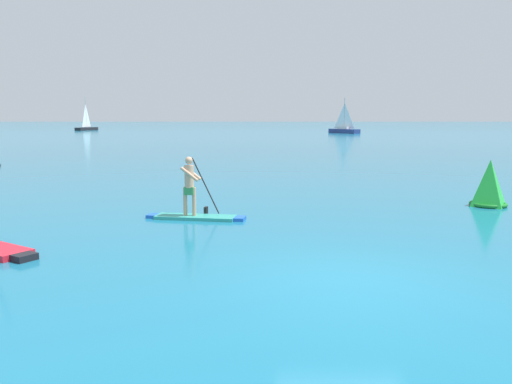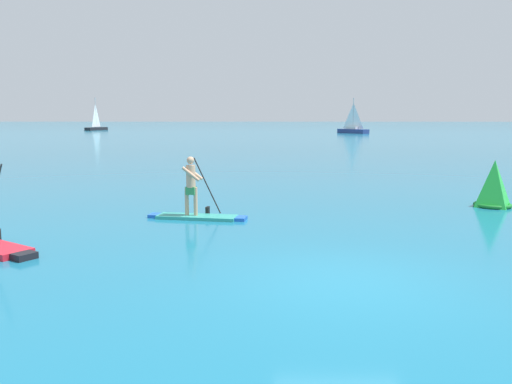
# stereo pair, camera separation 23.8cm
# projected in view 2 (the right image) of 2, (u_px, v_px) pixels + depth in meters

# --- Properties ---
(ground) EXTENTS (440.00, 440.00, 0.00)m
(ground) POSITION_uv_depth(u_px,v_px,m) (346.00, 281.00, 9.32)
(ground) COLOR #196B8C
(paddleboarder_mid_center) EXTENTS (2.84, 1.03, 1.80)m
(paddleboarder_mid_center) POSITION_uv_depth(u_px,v_px,m) (196.00, 204.00, 14.91)
(paddleboarder_mid_center) COLOR teal
(paddleboarder_mid_center) RESTS_ON ground
(race_marker_buoy) EXTENTS (1.16, 1.16, 1.50)m
(race_marker_buoy) POSITION_uv_depth(u_px,v_px,m) (494.00, 186.00, 16.78)
(race_marker_buoy) COLOR green
(race_marker_buoy) RESTS_ON ground
(sailboat_left_horizon) EXTENTS (3.00, 5.54, 6.20)m
(sailboat_left_horizon) POSITION_uv_depth(u_px,v_px,m) (96.00, 126.00, 100.46)
(sailboat_left_horizon) COLOR black
(sailboat_left_horizon) RESTS_ON ground
(sailboat_right_horizon) EXTENTS (4.48, 5.43, 5.54)m
(sailboat_right_horizon) POSITION_uv_depth(u_px,v_px,m) (353.00, 129.00, 83.92)
(sailboat_right_horizon) COLOR navy
(sailboat_right_horizon) RESTS_ON ground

